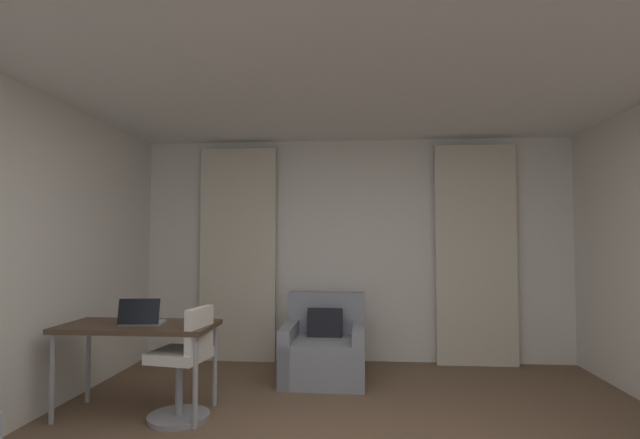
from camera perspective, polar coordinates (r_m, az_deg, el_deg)
The scene contains 8 objects.
wall_window at distance 5.58m, azimuth 4.22°, elevation -3.65°, with size 5.12×0.06×2.60m.
ceiling at distance 2.83m, azimuth 3.79°, elevation 23.08°, with size 5.12×6.12×0.06m, color white.
curtain_left_panel at distance 5.63m, azimuth -9.95°, elevation -4.11°, with size 0.90×0.06×2.50m.
curtain_right_panel at distance 5.62m, azimuth 18.42°, elevation -4.02°, with size 0.90×0.06×2.50m.
armchair at distance 4.92m, azimuth 0.52°, elevation -15.72°, with size 0.83×0.79×0.85m.
desk at distance 4.19m, azimuth -21.22°, elevation -12.67°, with size 1.23×0.58×0.73m.
desk_chair at distance 4.01m, azimuth -16.23°, elevation -17.09°, with size 0.48×0.48×0.88m.
laptop at distance 4.12m, azimuth -20.87°, elevation -11.25°, with size 0.35×0.28×0.22m.
Camera 1 is at (0.03, -2.55, 1.40)m, focal length 26.31 mm.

